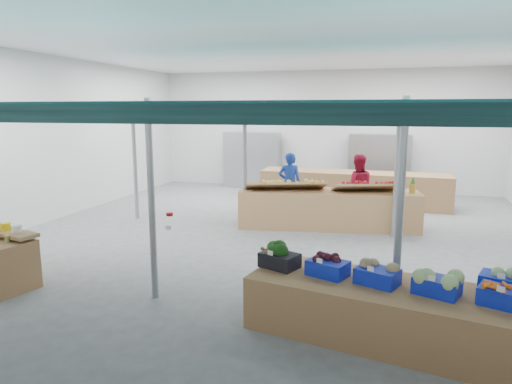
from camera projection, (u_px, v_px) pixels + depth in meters
floor at (280, 235)px, 10.49m from camera, size 13.00×13.00×0.00m
hall at (294, 117)px, 11.37m from camera, size 13.00×13.00×13.00m
pole_grid at (298, 167)px, 8.30m from camera, size 10.00×4.60×3.00m
awnings at (299, 113)px, 8.13m from camera, size 9.50×7.08×0.30m
back_shelving_left at (252, 161)px, 16.67m from camera, size 2.00×0.50×2.00m
back_shelving_right at (379, 165)px, 15.41m from camera, size 2.00×0.50×2.00m
veg_counter at (392, 313)px, 5.66m from camera, size 3.72×1.83×0.69m
fruit_counter at (328, 209)px, 11.06m from camera, size 4.37×1.70×0.91m
far_counter at (353, 188)px, 13.70m from camera, size 5.57×1.23×1.00m
crate_stack at (495, 315)px, 5.61m from camera, size 0.67×0.59×0.67m
vendor_left at (290, 184)px, 12.36m from camera, size 0.68×0.50×1.71m
vendor_right at (357, 187)px, 11.86m from camera, size 0.92×0.77×1.71m
crate_broccoli at (280, 256)px, 6.26m from camera, size 0.59×0.51×0.35m
crate_beets at (328, 266)px, 5.95m from camera, size 0.59×0.51×0.29m
crate_celeriac at (378, 273)px, 5.66m from camera, size 0.59×0.51×0.31m
crate_cabbage at (437, 281)px, 5.34m from camera, size 0.59×0.51×0.35m
crate_carrots at (504, 296)px, 5.04m from camera, size 0.59×0.51×0.29m
sparrow at (265, 251)px, 6.21m from camera, size 0.12×0.09×0.11m
pole_ribbon at (169, 216)px, 7.66m from camera, size 0.12×0.12×0.28m
apple_heap_yellow at (286, 184)px, 10.97m from camera, size 2.02×1.27×0.27m
apple_heap_red at (366, 185)px, 10.74m from camera, size 1.65×1.14×0.27m
pineapple at (413, 185)px, 10.61m from camera, size 0.14×0.14×0.39m
crate_extra at (503, 280)px, 5.42m from camera, size 0.59×0.50×0.32m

